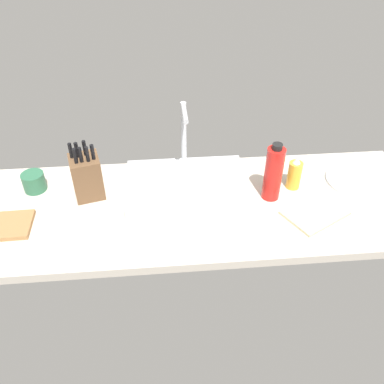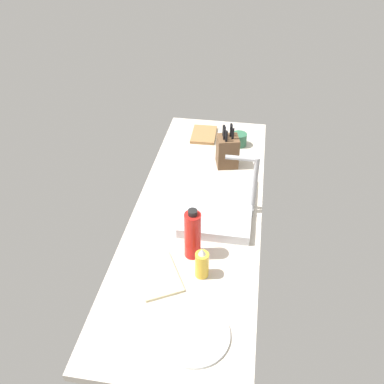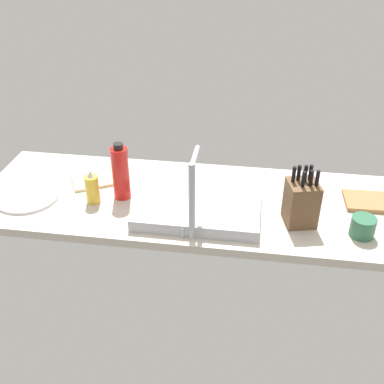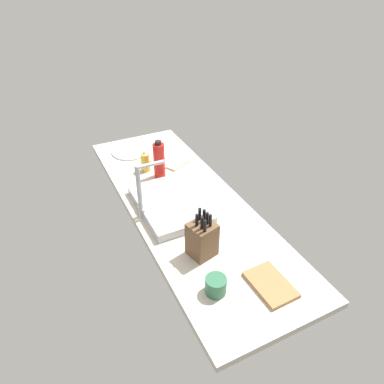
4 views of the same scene
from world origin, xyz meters
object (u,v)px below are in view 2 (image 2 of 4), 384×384
Objects in this scene: cutting_board at (204,135)px; dinner_plate at (194,334)px; knife_block at (227,151)px; water_bottle at (193,235)px; coffee_mug at (239,139)px; sink_basin at (218,204)px; dish_towel at (158,275)px; faucet at (251,181)px; soap_bottle at (202,264)px.

cutting_board reaches higher than dinner_plate.
knife_block reaches higher than cutting_board.
water_bottle reaches higher than dinner_plate.
sink_basin is at bearing -5.18° from coffee_mug.
dish_towel is 2.50× the size of coffee_mug.
cutting_board is 0.96× the size of dish_towel.
dinner_plate is (110.98, -1.07, -8.50)cm from knife_block.
water_bottle is at bearing -34.04° from faucet.
soap_bottle reaches higher than dinner_plate.
soap_bottle is 18.83cm from dish_towel.
soap_bottle reaches higher than coffee_mug.
sink_basin is at bearing 177.48° from soap_bottle.
faucet is at bearing 8.28° from coffee_mug.
dish_towel is at bearing -35.87° from faucet.
coffee_mug is at bearing -171.72° from faucet.
cutting_board is (-30.11, -17.21, -8.20)cm from knife_block.
sink_basin reaches higher than cutting_board.
faucet reaches higher than dish_towel.
sink_basin is 2.14× the size of dish_towel.
dinner_plate is (141.10, 16.14, -0.30)cm from cutting_board.
knife_block is at bearing -160.13° from faucet.
dinner_plate is at bearing -2.70° from coffee_mug.
cutting_board is at bearing -173.48° from dinner_plate.
sink_basin is at bearing -91.35° from faucet.
water_bottle is 1.08× the size of dish_towel.
knife_block reaches higher than dish_towel.
cutting_board is at bearing 178.72° from dish_towel.
faucet is 1.32× the size of knife_block.
coffee_mug is (-133.50, 6.29, 3.23)cm from dinner_plate.
sink_basin is at bearing 167.28° from water_bottle.
soap_bottle is 0.59× the size of water_bottle.
faucet reaches higher than cutting_board.
cutting_board is at bearing -166.30° from sink_basin.
soap_bottle is 0.56× the size of dinner_plate.
cutting_board is at bearing -155.66° from faucet.
water_bottle reaches higher than cutting_board.
dinner_plate is 2.87× the size of coffee_mug.
sink_basin is 61.81cm from coffee_mug.
coffee_mug is at bearing 174.82° from sink_basin.
soap_bottle reaches higher than sink_basin.
coffee_mug is at bearing 172.16° from water_bottle.
soap_bottle reaches higher than cutting_board.
water_bottle is at bearing -12.72° from sink_basin.
dish_towel is at bearing -26.88° from knife_block.
dish_towel is (14.46, -12.01, -10.91)cm from water_bottle.
soap_bottle is 28.92cm from dinner_plate.
soap_bottle is 13.08cm from water_bottle.
sink_basin is 51.27cm from dish_towel.
sink_basin is 1.87× the size of dinner_plate.
water_bottle is (32.60, -22.02, -6.72)cm from faucet.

